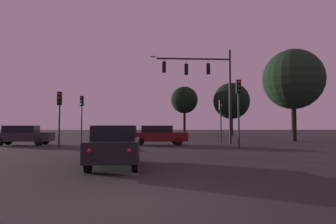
# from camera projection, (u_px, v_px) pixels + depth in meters

# --- Properties ---
(ground_plane) EXTENTS (168.00, 168.00, 0.00)m
(ground_plane) POSITION_uv_depth(u_px,v_px,m) (152.00, 141.00, 30.21)
(ground_plane) COLOR #262326
(ground_plane) RESTS_ON ground
(traffic_signal_mast_arm) EXTENTS (6.78, 0.49, 7.83)m
(traffic_signal_mast_arm) POSITION_uv_depth(u_px,v_px,m) (206.00, 79.00, 25.74)
(traffic_signal_mast_arm) COLOR #232326
(traffic_signal_mast_arm) RESTS_ON ground
(traffic_light_corner_left) EXTENTS (0.34, 0.38, 3.81)m
(traffic_light_corner_left) POSITION_uv_depth(u_px,v_px,m) (221.00, 112.00, 28.04)
(traffic_light_corner_left) COLOR #232326
(traffic_light_corner_left) RESTS_ON ground
(traffic_light_corner_right) EXTENTS (0.31, 0.36, 4.54)m
(traffic_light_corner_right) POSITION_uv_depth(u_px,v_px,m) (239.00, 100.00, 20.50)
(traffic_light_corner_right) COLOR #232326
(traffic_light_corner_right) RESTS_ON ground
(traffic_light_median) EXTENTS (0.32, 0.36, 4.15)m
(traffic_light_median) POSITION_uv_depth(u_px,v_px,m) (82.00, 109.00, 27.60)
(traffic_light_median) COLOR #232326
(traffic_light_median) RESTS_ON ground
(traffic_light_far_side) EXTENTS (0.34, 0.37, 3.79)m
(traffic_light_far_side) POSITION_uv_depth(u_px,v_px,m) (59.00, 108.00, 20.90)
(traffic_light_far_side) COLOR #232326
(traffic_light_far_side) RESTS_ON ground
(car_nearside_lane) EXTENTS (1.86, 4.61, 1.52)m
(car_nearside_lane) POSITION_uv_depth(u_px,v_px,m) (116.00, 145.00, 11.55)
(car_nearside_lane) COLOR black
(car_nearside_lane) RESTS_ON ground
(car_crossing_left) EXTENTS (4.57, 2.17, 1.52)m
(car_crossing_left) POSITION_uv_depth(u_px,v_px,m) (158.00, 135.00, 24.09)
(car_crossing_left) COLOR #4C0F0F
(car_crossing_left) RESTS_ON ground
(car_crossing_right) EXTENTS (4.46, 1.94, 1.52)m
(car_crossing_right) POSITION_uv_depth(u_px,v_px,m) (23.00, 135.00, 23.94)
(car_crossing_right) COLOR #232328
(car_crossing_right) RESTS_ON ground
(tree_behind_sign) EXTENTS (5.34, 5.34, 7.83)m
(tree_behind_sign) POSITION_uv_depth(u_px,v_px,m) (231.00, 101.00, 45.83)
(tree_behind_sign) COLOR black
(tree_behind_sign) RESTS_ON ground
(tree_left_far) EXTENTS (4.01, 4.01, 7.37)m
(tree_left_far) POSITION_uv_depth(u_px,v_px,m) (184.00, 100.00, 46.56)
(tree_left_far) COLOR black
(tree_left_far) RESTS_ON ground
(tree_center_horizon) EXTENTS (5.88, 5.88, 9.00)m
(tree_center_horizon) POSITION_uv_depth(u_px,v_px,m) (293.00, 79.00, 30.48)
(tree_center_horizon) COLOR black
(tree_center_horizon) RESTS_ON ground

